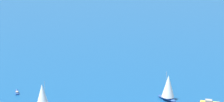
% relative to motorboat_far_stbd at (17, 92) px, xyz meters
% --- Properties ---
extents(motorboat_far_stbd, '(2.68, 5.34, 1.50)m').
position_rel_motorboat_far_stbd_xyz_m(motorboat_far_stbd, '(0.00, 0.00, 0.00)').
color(motorboat_far_stbd, '#23478C').
rests_on(motorboat_far_stbd, ground_plane).
extents(sailboat_offshore, '(8.61, 9.37, 12.85)m').
position_rel_motorboat_far_stbd_xyz_m(sailboat_offshore, '(67.92, -9.53, 5.46)').
color(sailboat_offshore, '#23478C').
rests_on(sailboat_offshore, ground_plane).
extents(sailboat_ahead, '(9.01, 5.17, 11.44)m').
position_rel_motorboat_far_stbd_xyz_m(sailboat_ahead, '(14.49, -16.32, 4.82)').
color(sailboat_ahead, '#9E9993').
rests_on(sailboat_ahead, ground_plane).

